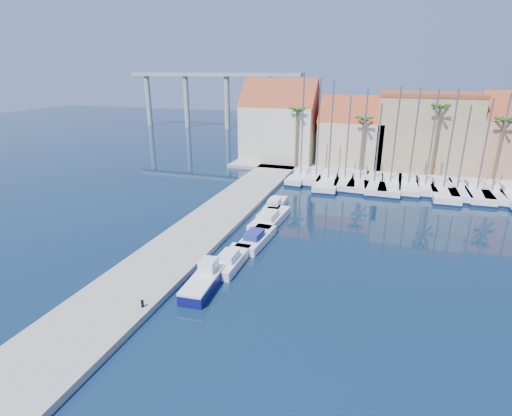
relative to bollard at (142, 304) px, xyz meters
The scene contains 31 objects.
ground 6.64m from the bollard, ahead, with size 260.00×260.00×0.00m, color black.
quay_west 13.84m from the bollard, 99.99° to the left, with size 6.00×77.00×0.50m, color gray.
shore_north 50.91m from the bollard, 70.97° to the left, with size 54.00×16.00×0.50m, color gray.
bollard is the anchor object (origin of this frame).
fishing_boat 4.92m from the bollard, 60.36° to the left, with size 2.09×5.40×1.85m.
motorboat_west_0 8.66m from the bollard, 69.84° to the left, with size 1.80×5.49×1.40m.
motorboat_west_1 13.48m from the bollard, 74.64° to the left, with size 2.23×5.98×1.40m.
motorboat_west_2 18.66m from the bollard, 79.88° to the left, with size 2.68×7.38×1.40m.
motorboat_west_3 22.92m from the bollard, 83.39° to the left, with size 1.96×5.54×1.40m.
sailboat_0 36.57m from the bollard, 85.63° to the left, with size 3.02×9.08×14.95m.
sailboat_1 37.12m from the bollard, 82.32° to the left, with size 2.54×8.36×14.11m.
sailboat_2 36.27m from the bollard, 79.11° to the left, with size 3.37×11.61×13.97m.
sailboat_3 37.67m from the bollard, 76.20° to the left, with size 3.59×10.55×12.03m.
sailboat_4 37.87m from the bollard, 72.83° to the left, with size 3.19×10.07×12.89m.
sailboat_5 38.26m from the bollard, 70.19° to the left, with size 3.68×10.79×11.18m.
sailboat_6 39.06m from the bollard, 67.25° to the left, with size 3.15×10.80×13.35m.
sailboat_7 40.56m from the bollard, 64.57° to the left, with size 2.58×9.63×13.11m.
sailboat_8 41.44m from the bollard, 61.93° to the left, with size 2.70×8.44×13.03m.
sailboat_9 41.71m from the bollard, 58.83° to the left, with size 3.11×11.74×13.09m.
sailboat_10 42.79m from the bollard, 57.11° to the left, with size 2.61×9.47×11.24m.
sailboat_11 44.26m from the bollard, 54.80° to the left, with size 3.04×10.95×12.11m.
sailboat_12 45.23m from the bollard, 52.98° to the left, with size 3.08×9.73×12.72m.
sailboat_13 46.37m from the bollard, 50.47° to the left, with size 3.50×11.60×11.41m.
building_0 47.60m from the bollard, 94.13° to the left, with size 12.30×9.00×13.50m.
building_1 48.12m from the bollard, 79.66° to the left, with size 10.30×8.00×11.00m.
building_2 52.25m from the bollard, 67.84° to the left, with size 14.20×10.20×11.50m.
palm_0 42.94m from the bollard, 89.18° to the left, with size 2.60×2.60×10.15m.
palm_1 44.06m from the bollard, 75.88° to the left, with size 2.60×2.60×9.15m.
palm_2 47.80m from the bollard, 63.94° to the left, with size 2.60×2.60×11.15m.
palm_3 51.52m from the bollard, 55.83° to the left, with size 2.60×2.60×9.65m.
viaduct 88.82m from the bollard, 111.57° to the left, with size 48.00×2.20×14.45m.
Camera 1 is at (7.56, -19.25, 15.25)m, focal length 28.00 mm.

